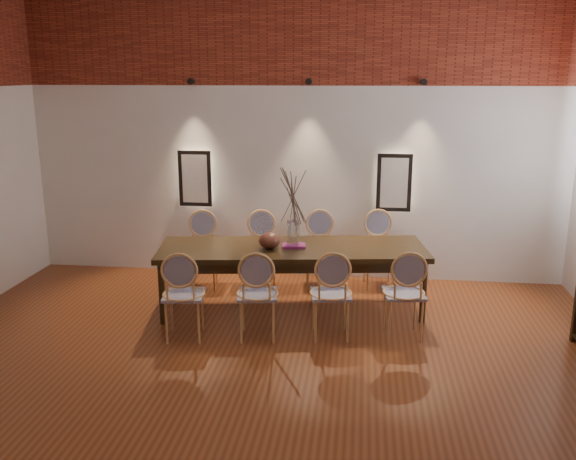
# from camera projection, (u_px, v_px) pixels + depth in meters

# --- Properties ---
(floor) EXTENTS (7.00, 7.00, 0.02)m
(floor) POSITION_uv_depth(u_px,v_px,m) (244.00, 412.00, 4.93)
(floor) COLOR brown
(floor) RESTS_ON ground
(wall_back) EXTENTS (7.00, 0.10, 4.00)m
(wall_back) POSITION_uv_depth(u_px,v_px,m) (294.00, 125.00, 7.84)
(wall_back) COLOR silver
(wall_back) RESTS_ON ground
(brick_band_back) EXTENTS (7.00, 0.02, 1.50)m
(brick_band_back) POSITION_uv_depth(u_px,v_px,m) (293.00, 23.00, 7.46)
(brick_band_back) COLOR maroon
(brick_band_back) RESTS_ON ground
(niche_left) EXTENTS (0.36, 0.06, 0.66)m
(niche_left) POSITION_uv_depth(u_px,v_px,m) (196.00, 178.00, 8.07)
(niche_left) COLOR #FFEAC6
(niche_left) RESTS_ON wall_back
(niche_right) EXTENTS (0.36, 0.06, 0.66)m
(niche_right) POSITION_uv_depth(u_px,v_px,m) (394.00, 182.00, 7.76)
(niche_right) COLOR #FFEAC6
(niche_right) RESTS_ON wall_back
(spot_fixture_left) EXTENTS (0.08, 0.10, 0.08)m
(spot_fixture_left) POSITION_uv_depth(u_px,v_px,m) (191.00, 81.00, 7.73)
(spot_fixture_left) COLOR black
(spot_fixture_left) RESTS_ON wall_back
(spot_fixture_mid) EXTENTS (0.08, 0.10, 0.08)m
(spot_fixture_mid) POSITION_uv_depth(u_px,v_px,m) (309.00, 82.00, 7.55)
(spot_fixture_mid) COLOR black
(spot_fixture_mid) RESTS_ON wall_back
(spot_fixture_right) EXTENTS (0.08, 0.10, 0.08)m
(spot_fixture_right) POSITION_uv_depth(u_px,v_px,m) (424.00, 82.00, 7.39)
(spot_fixture_right) COLOR black
(spot_fixture_right) RESTS_ON wall_back
(dining_table) EXTENTS (3.10, 1.37, 0.75)m
(dining_table) POSITION_uv_depth(u_px,v_px,m) (292.00, 278.00, 6.97)
(dining_table) COLOR #30200E
(dining_table) RESTS_ON floor
(chair_near_a) EXTENTS (0.50, 0.50, 0.94)m
(chair_near_a) POSITION_uv_depth(u_px,v_px,m) (184.00, 295.00, 6.19)
(chair_near_a) COLOR tan
(chair_near_a) RESTS_ON floor
(chair_near_b) EXTENTS (0.50, 0.50, 0.94)m
(chair_near_b) POSITION_uv_depth(u_px,v_px,m) (257.00, 294.00, 6.20)
(chair_near_b) COLOR tan
(chair_near_b) RESTS_ON floor
(chair_near_c) EXTENTS (0.50, 0.50, 0.94)m
(chair_near_c) POSITION_uv_depth(u_px,v_px,m) (331.00, 294.00, 6.21)
(chair_near_c) COLOR tan
(chair_near_c) RESTS_ON floor
(chair_near_d) EXTENTS (0.50, 0.50, 0.94)m
(chair_near_d) POSITION_uv_depth(u_px,v_px,m) (404.00, 293.00, 6.23)
(chair_near_d) COLOR tan
(chair_near_d) RESTS_ON floor
(chair_far_a) EXTENTS (0.50, 0.50, 0.94)m
(chair_far_a) POSITION_uv_depth(u_px,v_px,m) (202.00, 252.00, 7.66)
(chair_far_a) COLOR tan
(chair_far_a) RESTS_ON floor
(chair_far_b) EXTENTS (0.50, 0.50, 0.94)m
(chair_far_b) POSITION_uv_depth(u_px,v_px,m) (261.00, 252.00, 7.68)
(chair_far_b) COLOR tan
(chair_far_b) RESTS_ON floor
(chair_far_c) EXTENTS (0.50, 0.50, 0.94)m
(chair_far_c) POSITION_uv_depth(u_px,v_px,m) (320.00, 251.00, 7.69)
(chair_far_c) COLOR tan
(chair_far_c) RESTS_ON floor
(chair_far_d) EXTENTS (0.50, 0.50, 0.94)m
(chair_far_d) POSITION_uv_depth(u_px,v_px,m) (380.00, 251.00, 7.70)
(chair_far_d) COLOR tan
(chair_far_d) RESTS_ON floor
(vase) EXTENTS (0.14, 0.14, 0.30)m
(vase) POSITION_uv_depth(u_px,v_px,m) (293.00, 234.00, 6.84)
(vase) COLOR silver
(vase) RESTS_ON dining_table
(dried_branches) EXTENTS (0.50, 0.50, 0.70)m
(dried_branches) POSITION_uv_depth(u_px,v_px,m) (293.00, 195.00, 6.72)
(dried_branches) COLOR #493A2E
(dried_branches) RESTS_ON vase
(bowl) EXTENTS (0.24, 0.24, 0.18)m
(bowl) POSITION_uv_depth(u_px,v_px,m) (269.00, 240.00, 6.80)
(bowl) COLOR #57271A
(bowl) RESTS_ON dining_table
(book) EXTENTS (0.28, 0.21, 0.03)m
(book) POSITION_uv_depth(u_px,v_px,m) (294.00, 246.00, 6.87)
(book) COLOR #7C1D5E
(book) RESTS_ON dining_table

